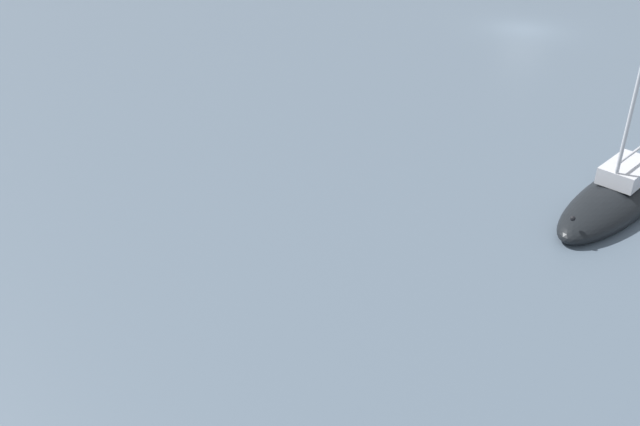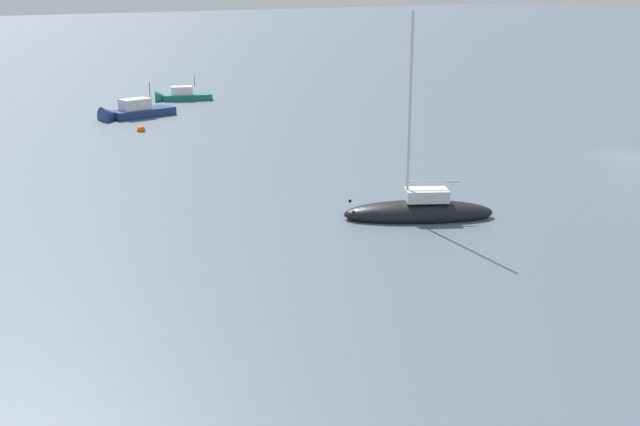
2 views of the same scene
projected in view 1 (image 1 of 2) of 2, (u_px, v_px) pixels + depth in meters
name	position (u px, v px, depth m)	size (l,w,h in m)	color
ground_plane	(524.00, 29.00, 45.95)	(500.00, 500.00, 0.00)	slate
sailboat_black_mid	(617.00, 196.00, 26.31)	(6.01, 8.01, 11.13)	black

